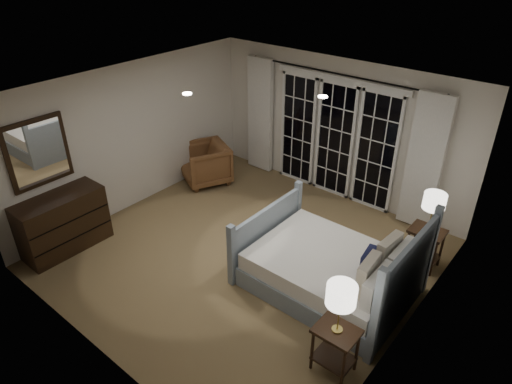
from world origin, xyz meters
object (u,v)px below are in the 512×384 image
Objects in this scene: nightstand_left at (335,344)px; nightstand_right at (425,242)px; armchair at (205,164)px; bed at (332,270)px; lamp_left at (341,295)px; dresser at (63,223)px; lamp_right at (434,202)px.

nightstand_left is 0.98× the size of nightstand_right.
armchair reaches higher than nightstand_left.
bed is at bearing 122.71° from nightstand_left.
lamp_left reaches higher than armchair.
armchair is 2.89m from dresser.
armchair is at bearing 152.22° from lamp_left.
dresser reaches higher than nightstand_left.
lamp_left is 2.42m from lamp_right.
lamp_left is at bearing -57.29° from bed.
nightstand_right reaches higher than nightstand_left.
dresser is at bearing -171.43° from nightstand_left.
bed is 3.56× the size of nightstand_left.
dresser is (-0.13, -2.89, 0.07)m from armchair.
lamp_right is 0.69× the size of armchair.
bed reaches higher than nightstand_left.
armchair is at bearing 87.43° from dresser.
armchair is (-4.28, -0.18, -0.02)m from nightstand_right.
nightstand_left is 0.99× the size of lamp_left.
lamp_right is (-0.00, -0.00, 0.69)m from nightstand_right.
lamp_right is 4.34m from armchair.
nightstand_left is 0.47× the size of dresser.
dresser is (-4.41, -3.08, -0.64)m from lamp_right.
lamp_left is (-0.04, -2.42, 0.69)m from nightstand_right.
nightstand_right is at bearing 45.00° from lamp_right.
lamp_right reaches higher than dresser.
bed is 2.53× the size of armchair.
lamp_left is at bearing -1.97° from armchair.
nightstand_left is at bearing -14.04° from lamp_left.
armchair is (-3.52, 1.11, 0.07)m from bed.
lamp_left is at bearing 165.96° from nightstand_left.
nightstand_left is at bearing 8.57° from dresser.
dresser is at bearing -154.00° from bed.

